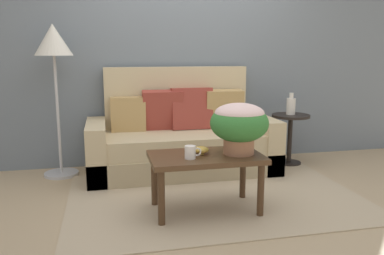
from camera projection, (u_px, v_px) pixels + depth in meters
ground_plane at (214, 196)px, 3.59m from camera, size 14.00×14.00×0.00m
wall_back at (184, 44)px, 4.59m from camera, size 6.40×0.12×2.76m
area_rug at (214, 196)px, 3.57m from camera, size 2.58×1.77×0.01m
couch at (181, 139)px, 4.32m from camera, size 2.00×0.85×1.13m
coffee_table at (206, 163)px, 3.18m from camera, size 0.90×0.53×0.48m
side_table at (290, 130)px, 4.55m from camera, size 0.43×0.43×0.59m
floor_lamp at (54, 52)px, 3.97m from camera, size 0.38×0.38×1.57m
potted_plant at (239, 123)px, 3.16m from camera, size 0.47×0.47×0.41m
coffee_mug at (191, 152)px, 3.05m from camera, size 0.13×0.09×0.10m
snack_bowl at (201, 150)px, 3.18m from camera, size 0.13×0.13×0.07m
table_vase at (291, 106)px, 4.51m from camera, size 0.10×0.10×0.25m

